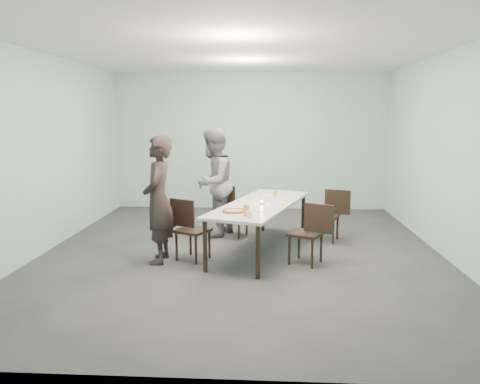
# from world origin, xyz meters

# --- Properties ---
(ground) EXTENTS (7.00, 7.00, 0.00)m
(ground) POSITION_xyz_m (0.00, 0.00, 0.00)
(ground) COLOR #333335
(ground) RESTS_ON ground
(room_shell) EXTENTS (6.02, 7.02, 3.01)m
(room_shell) POSITION_xyz_m (0.00, 0.00, 2.03)
(room_shell) COLOR #A7D2CE
(room_shell) RESTS_ON ground
(table) EXTENTS (1.65, 2.75, 0.75)m
(table) POSITION_xyz_m (0.29, 0.11, 0.69)
(table) COLOR white
(table) RESTS_ON ground
(chair_near_left) EXTENTS (0.65, 0.56, 0.87)m
(chair_near_left) POSITION_xyz_m (-0.75, -0.36, 0.50)
(chair_near_left) COLOR black
(chair_near_left) RESTS_ON ground
(chair_far_left) EXTENTS (0.65, 0.54, 0.87)m
(chair_far_left) POSITION_xyz_m (-0.26, 1.01, 0.50)
(chair_far_left) COLOR black
(chair_far_left) RESTS_ON ground
(chair_near_right) EXTENTS (0.65, 0.57, 0.87)m
(chair_near_right) POSITION_xyz_m (1.00, -0.52, 0.50)
(chair_near_right) COLOR black
(chair_near_right) RESTS_ON ground
(chair_far_right) EXTENTS (0.65, 0.54, 0.87)m
(chair_far_right) POSITION_xyz_m (1.43, 0.75, 0.50)
(chair_far_right) COLOR black
(chair_far_right) RESTS_ON ground
(diner_near) EXTENTS (0.46, 0.67, 1.79)m
(diner_near) POSITION_xyz_m (-1.14, -0.52, 0.90)
(diner_near) COLOR black
(diner_near) RESTS_ON ground
(diner_far) EXTENTS (0.98, 1.09, 1.86)m
(diner_far) POSITION_xyz_m (-0.54, 1.00, 0.93)
(diner_far) COLOR slate
(diner_far) RESTS_ON ground
(pizza) EXTENTS (0.34, 0.34, 0.04)m
(pizza) POSITION_xyz_m (-0.08, -0.63, 0.77)
(pizza) COLOR white
(pizza) RESTS_ON table
(side_plate) EXTENTS (0.18, 0.18, 0.01)m
(side_plate) POSITION_xyz_m (0.30, -0.48, 0.76)
(side_plate) COLOR white
(side_plate) RESTS_ON table
(beer_glass) EXTENTS (0.08, 0.08, 0.15)m
(beer_glass) POSITION_xyz_m (0.11, -0.86, 0.82)
(beer_glass) COLOR orange
(beer_glass) RESTS_ON table
(water_tumbler) EXTENTS (0.08, 0.08, 0.09)m
(water_tumbler) POSITION_xyz_m (0.16, -0.95, 0.80)
(water_tumbler) COLOR silver
(water_tumbler) RESTS_ON table
(tealight) EXTENTS (0.06, 0.06, 0.05)m
(tealight) POSITION_xyz_m (0.31, -0.01, 0.77)
(tealight) COLOR silver
(tealight) RESTS_ON table
(amber_tumbler) EXTENTS (0.07, 0.07, 0.08)m
(amber_tumbler) POSITION_xyz_m (0.51, 0.77, 0.79)
(amber_tumbler) COLOR orange
(amber_tumbler) RESTS_ON table
(menu) EXTENTS (0.35, 0.30, 0.01)m
(menu) POSITION_xyz_m (0.45, 0.85, 0.75)
(menu) COLOR silver
(menu) RESTS_ON table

